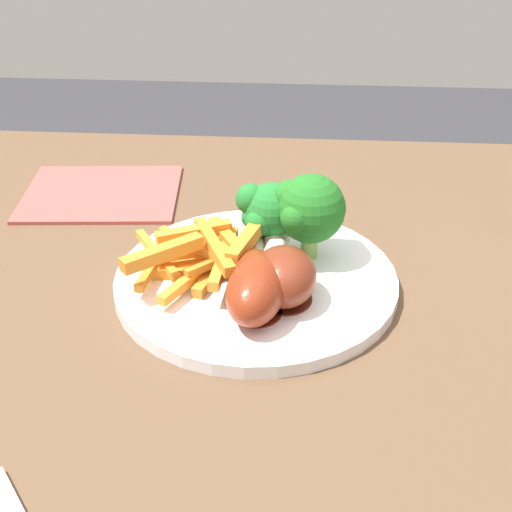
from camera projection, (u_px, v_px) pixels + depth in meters
dining_table at (280, 424)px, 0.66m from camera, size 0.92×0.80×0.75m
dinner_plate at (256, 281)px, 0.63m from camera, size 0.25×0.25×0.01m
broccoli_floret_front at (308, 208)px, 0.63m from camera, size 0.07×0.06×0.08m
broccoli_floret_middle at (268, 211)px, 0.64m from camera, size 0.06×0.06×0.07m
carrot_fries_pile at (208, 255)px, 0.62m from camera, size 0.14×0.13×0.04m
chicken_drumstick_near at (256, 277)px, 0.59m from camera, size 0.05×0.13×0.04m
chicken_drumstick_far at (278, 274)px, 0.59m from camera, size 0.06×0.11×0.05m
chicken_drumstick_extra at (257, 286)px, 0.57m from camera, size 0.06×0.14×0.05m
napkin at (102, 193)px, 0.79m from camera, size 0.18×0.15×0.00m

